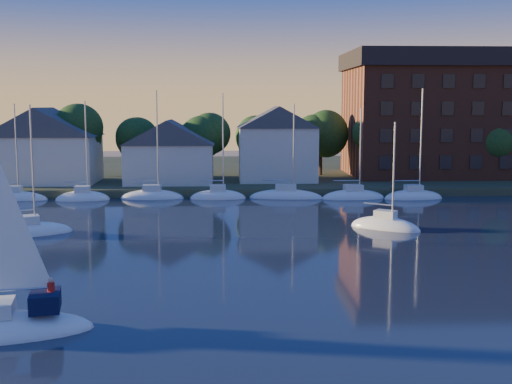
{
  "coord_description": "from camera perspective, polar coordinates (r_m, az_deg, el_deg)",
  "views": [
    {
      "loc": [
        1.31,
        -25.53,
        10.9
      ],
      "look_at": [
        3.5,
        22.0,
        4.46
      ],
      "focal_mm": 45.0,
      "sensor_mm": 36.0,
      "label": 1
    }
  ],
  "objects": [
    {
      "name": "shoreline_land",
      "position": [
        101.13,
        -3.36,
        1.51
      ],
      "size": [
        160.0,
        50.0,
        2.0
      ],
      "primitive_type": "cube",
      "color": "#353E24",
      "rests_on": "ground"
    },
    {
      "name": "moored_fleet",
      "position": [
        75.89,
        -9.65,
        -0.58
      ],
      "size": [
        71.5,
        2.4,
        12.05
      ],
      "color": "white",
      "rests_on": "ground"
    },
    {
      "name": "ground",
      "position": [
        27.79,
        -5.31,
        -15.42
      ],
      "size": [
        260.0,
        260.0,
        0.0
      ],
      "primitive_type": "plane",
      "color": "black",
      "rests_on": "ground"
    },
    {
      "name": "clubhouse_east",
      "position": [
        84.94,
        1.89,
        4.4
      ],
      "size": [
        10.5,
        8.4,
        9.8
      ],
      "color": "silver",
      "rests_on": "shoreline_land"
    },
    {
      "name": "tree_line",
      "position": [
        88.62,
        -2.2,
        5.29
      ],
      "size": [
        93.4,
        5.4,
        8.9
      ],
      "color": "#3A281A",
      "rests_on": "shoreline_land"
    },
    {
      "name": "condo_block",
      "position": [
        96.21,
        17.35,
        6.7
      ],
      "size": [
        31.0,
        17.0,
        17.4
      ],
      "color": "brown",
      "rests_on": "shoreline_land"
    },
    {
      "name": "wooden_dock",
      "position": [
        78.31,
        -3.57,
        -0.31
      ],
      "size": [
        120.0,
        3.0,
        1.0
      ],
      "primitive_type": "cube",
      "color": "brown",
      "rests_on": "ground"
    },
    {
      "name": "clubhouse_west",
      "position": [
        86.87,
        -18.24,
        4.04
      ],
      "size": [
        13.65,
        9.45,
        9.64
      ],
      "color": "silver",
      "rests_on": "shoreline_land"
    },
    {
      "name": "drifting_sailboat_right",
      "position": [
        58.33,
        11.41,
        -3.12
      ],
      "size": [
        6.57,
        5.59,
        10.56
      ],
      "rotation": [
        0.0,
        0.0,
        -0.62
      ],
      "color": "white",
      "rests_on": "ground"
    },
    {
      "name": "drifting_sailboat_left",
      "position": [
        57.85,
        -19.76,
        -3.52
      ],
      "size": [
        8.17,
        5.52,
        12.08
      ],
      "rotation": [
        0.0,
        0.0,
        0.42
      ],
      "color": "white",
      "rests_on": "ground"
    },
    {
      "name": "clubhouse_centre",
      "position": [
        83.06,
        -7.69,
        3.66
      ],
      "size": [
        11.55,
        8.4,
        8.08
      ],
      "color": "silver",
      "rests_on": "shoreline_land"
    }
  ]
}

